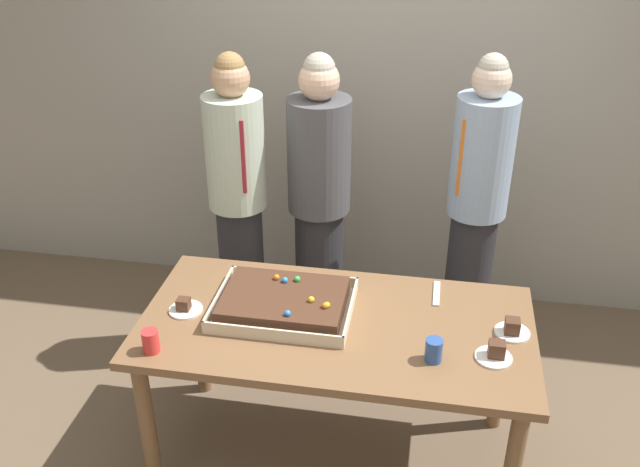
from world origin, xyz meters
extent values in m
plane|color=brown|center=(0.00, 0.00, 0.00)|extent=(12.00, 12.00, 0.00)
cube|color=#9E998E|center=(0.00, 1.60, 1.50)|extent=(8.00, 0.12, 3.00)
cube|color=brown|center=(0.00, 0.00, 0.77)|extent=(1.70, 0.86, 0.04)
cylinder|color=brown|center=(-0.77, -0.35, 0.38)|extent=(0.07, 0.07, 0.75)
cylinder|color=brown|center=(-0.77, 0.35, 0.38)|extent=(0.07, 0.07, 0.75)
cylinder|color=brown|center=(0.77, 0.35, 0.38)|extent=(0.07, 0.07, 0.75)
cube|color=beige|center=(-0.24, 0.05, 0.80)|extent=(0.61, 0.46, 0.01)
cube|color=beige|center=(-0.24, -0.18, 0.83)|extent=(0.61, 0.01, 0.05)
cube|color=beige|center=(-0.24, 0.27, 0.83)|extent=(0.61, 0.01, 0.05)
cube|color=beige|center=(-0.54, 0.05, 0.83)|extent=(0.01, 0.46, 0.05)
cube|color=beige|center=(0.06, 0.05, 0.83)|extent=(0.01, 0.46, 0.05)
cube|color=#4C2D1E|center=(-0.24, 0.05, 0.84)|extent=(0.54, 0.39, 0.07)
sphere|color=orange|center=(-0.30, 0.16, 0.89)|extent=(0.03, 0.03, 0.03)
sphere|color=green|center=(-0.20, 0.17, 0.89)|extent=(0.03, 0.03, 0.03)
sphere|color=yellow|center=(-0.11, 0.02, 0.89)|extent=(0.03, 0.03, 0.03)
sphere|color=#2D84E0|center=(-0.26, 0.15, 0.89)|extent=(0.03, 0.03, 0.03)
sphere|color=orange|center=(-0.05, -0.02, 0.89)|extent=(0.03, 0.03, 0.03)
sphere|color=yellow|center=(-0.04, -0.01, 0.89)|extent=(0.03, 0.03, 0.03)
sphere|color=#2D84E0|center=(-0.19, -0.10, 0.89)|extent=(0.03, 0.03, 0.03)
cylinder|color=white|center=(0.75, 0.05, 0.80)|extent=(0.15, 0.15, 0.01)
cube|color=#4C2D1E|center=(0.74, 0.05, 0.83)|extent=(0.06, 0.06, 0.06)
cylinder|color=white|center=(0.66, -0.13, 0.80)|extent=(0.15, 0.15, 0.01)
cube|color=#4C2D1E|center=(0.67, -0.13, 0.84)|extent=(0.07, 0.06, 0.07)
cylinder|color=white|center=(-0.67, -0.03, 0.80)|extent=(0.15, 0.15, 0.01)
cube|color=#4C2D1E|center=(-0.68, -0.03, 0.83)|extent=(0.06, 0.05, 0.05)
cylinder|color=red|center=(-0.71, -0.32, 0.84)|extent=(0.07, 0.07, 0.10)
cylinder|color=#2D5199|center=(0.42, -0.18, 0.84)|extent=(0.07, 0.07, 0.10)
cube|color=silver|center=(0.42, 0.30, 0.80)|extent=(0.03, 0.20, 0.01)
cylinder|color=#28282D|center=(0.60, 0.95, 0.45)|extent=(0.25, 0.25, 0.90)
cylinder|color=#93ADCC|center=(0.60, 0.95, 1.22)|extent=(0.31, 0.31, 0.63)
cube|color=orange|center=(0.50, 0.84, 1.25)|extent=(0.04, 0.02, 0.40)
sphere|color=beige|center=(0.60, 0.95, 1.62)|extent=(0.19, 0.19, 0.19)
sphere|color=#B2A899|center=(0.60, 0.95, 1.67)|extent=(0.15, 0.15, 0.15)
cylinder|color=#28282D|center=(-0.24, 0.95, 0.43)|extent=(0.27, 0.27, 0.85)
cylinder|color=#4C4C51|center=(-0.24, 0.95, 1.17)|extent=(0.34, 0.34, 0.62)
sphere|color=beige|center=(-0.24, 0.95, 1.57)|extent=(0.21, 0.21, 0.21)
sphere|color=#B2A899|center=(-0.24, 0.95, 1.63)|extent=(0.17, 0.17, 0.17)
cylinder|color=#28282D|center=(-0.66, 0.79, 0.46)|extent=(0.25, 0.25, 0.92)
cylinder|color=#B7C6B2|center=(-0.66, 0.79, 1.22)|extent=(0.31, 0.31, 0.60)
cube|color=maroon|center=(-0.58, 0.66, 1.25)|extent=(0.04, 0.02, 0.39)
sphere|color=tan|center=(-0.66, 0.79, 1.61)|extent=(0.19, 0.19, 0.19)
sphere|color=olive|center=(-0.66, 0.79, 1.66)|extent=(0.15, 0.15, 0.15)
camera|label=1|loc=(0.36, -2.44, 2.59)|focal=39.22mm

